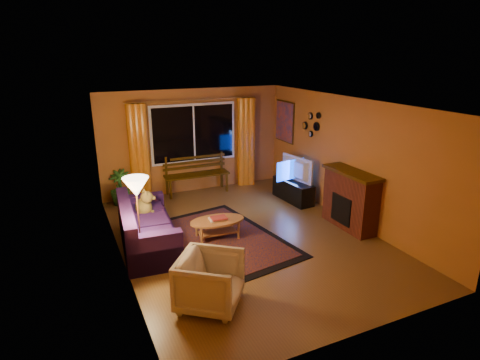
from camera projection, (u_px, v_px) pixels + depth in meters
name	position (u px, v px, depth m)	size (l,w,h in m)	color
floor	(247.00, 238.00, 7.52)	(4.50, 6.00, 0.02)	brown
ceiling	(247.00, 103.00, 6.74)	(4.50, 6.00, 0.02)	white
wall_back	(193.00, 141.00, 9.73)	(4.50, 0.02, 2.50)	#BE712D
wall_left	(116.00, 192.00, 6.23)	(0.02, 6.00, 2.50)	#BE712D
wall_right	(348.00, 160.00, 8.03)	(0.02, 6.00, 2.50)	#BE712D
window	(194.00, 133.00, 9.62)	(2.00, 0.02, 1.30)	black
curtain_rod	(193.00, 100.00, 9.33)	(0.03, 0.03, 3.20)	#BF8C3F
curtain_left	(139.00, 153.00, 9.13)	(0.36, 0.36, 2.24)	orange
curtain_right	(246.00, 142.00, 10.20)	(0.36, 0.36, 2.24)	orange
bench	(197.00, 184.00, 9.81)	(1.57, 0.46, 0.47)	#3B2503
potted_plant	(120.00, 188.00, 9.03)	(0.45, 0.45, 0.80)	#235B1E
sofa	(147.00, 225.00, 7.06)	(0.88, 2.04, 0.83)	#241040
dog	(144.00, 204.00, 7.41)	(0.30, 0.41, 0.45)	olive
armchair	(210.00, 279.00, 5.40)	(0.80, 0.75, 0.83)	beige
floor_lamp	(139.00, 224.00, 6.25)	(0.26, 0.26, 1.53)	#BF8C3F
rug	(223.00, 239.00, 7.46)	(1.83, 2.88, 0.02)	#742A07
coffee_table	(217.00, 229.00, 7.45)	(1.02, 1.02, 0.37)	#B57239
tv_console	(293.00, 191.00, 9.31)	(0.38, 1.15, 0.48)	black
television	(294.00, 169.00, 9.15)	(0.98, 0.13, 0.57)	black
fireplace	(350.00, 201.00, 7.82)	(0.40, 1.20, 1.10)	maroon
mirror_cluster	(311.00, 123.00, 8.97)	(0.06, 0.60, 0.56)	black
painting	(285.00, 122.00, 10.01)	(0.04, 0.76, 0.96)	#E34710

